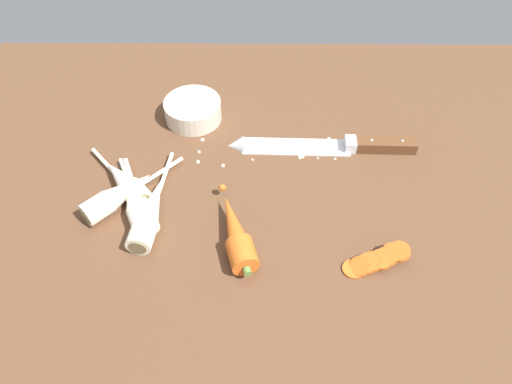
# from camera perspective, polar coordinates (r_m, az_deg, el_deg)

# --- Properties ---
(ground_plane) EXTENTS (1.20, 0.90, 0.04)m
(ground_plane) POSITION_cam_1_polar(r_m,az_deg,el_deg) (0.86, 0.01, -0.52)
(ground_plane) COLOR brown
(chefs_knife) EXTENTS (0.35, 0.05, 0.04)m
(chefs_knife) POSITION_cam_1_polar(r_m,az_deg,el_deg) (0.92, 7.06, 5.41)
(chefs_knife) COLOR silver
(chefs_knife) RESTS_ON ground_plane
(whole_carrot) EXTENTS (0.08, 0.17, 0.04)m
(whole_carrot) POSITION_cam_1_polar(r_m,az_deg,el_deg) (0.76, -2.64, -4.83)
(whole_carrot) COLOR #D6601E
(whole_carrot) RESTS_ON ground_plane
(parsnip_front) EXTENTS (0.09, 0.17, 0.04)m
(parsnip_front) POSITION_cam_1_polar(r_m,az_deg,el_deg) (0.83, -14.04, -1.16)
(parsnip_front) COLOR silver
(parsnip_front) RESTS_ON ground_plane
(parsnip_mid_left) EXTENTS (0.06, 0.22, 0.04)m
(parsnip_mid_left) POSITION_cam_1_polar(r_m,az_deg,el_deg) (0.81, -12.50, -2.34)
(parsnip_mid_left) COLOR silver
(parsnip_mid_left) RESTS_ON ground_plane
(parsnip_mid_right) EXTENTS (0.13, 0.14, 0.04)m
(parsnip_mid_right) POSITION_cam_1_polar(r_m,az_deg,el_deg) (0.86, -15.22, 1.11)
(parsnip_mid_right) COLOR silver
(parsnip_mid_right) RESTS_ON ground_plane
(parsnip_back) EXTENTS (0.09, 0.17, 0.04)m
(parsnip_back) POSITION_cam_1_polar(r_m,az_deg,el_deg) (0.82, -13.64, -1.33)
(parsnip_back) COLOR silver
(parsnip_back) RESTS_ON ground_plane
(parsnip_outer) EXTENTS (0.16, 0.16, 0.04)m
(parsnip_outer) POSITION_cam_1_polar(r_m,az_deg,el_deg) (0.84, -15.95, -0.35)
(parsnip_outer) COLOR silver
(parsnip_outer) RESTS_ON ground_plane
(carrot_slice_stack) EXTENTS (0.10, 0.05, 0.04)m
(carrot_slice_stack) POSITION_cam_1_polar(r_m,az_deg,el_deg) (0.76, 13.52, -7.71)
(carrot_slice_stack) COLOR #D6601E
(carrot_slice_stack) RESTS_ON ground_plane
(prep_bowl) EXTENTS (0.11, 0.11, 0.04)m
(prep_bowl) POSITION_cam_1_polar(r_m,az_deg,el_deg) (0.97, -7.57, 9.47)
(prep_bowl) COLOR beige
(prep_bowl) RESTS_ON ground_plane
(mince_crumbs) EXTENTS (0.26, 0.08, 0.01)m
(mince_crumbs) POSITION_cam_1_polar(r_m,az_deg,el_deg) (0.91, 0.71, 4.88)
(mince_crumbs) COLOR beige
(mince_crumbs) RESTS_ON ground_plane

